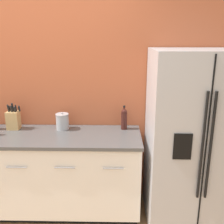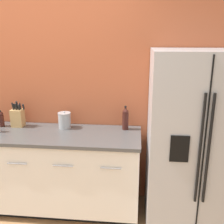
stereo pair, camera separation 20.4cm
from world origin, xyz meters
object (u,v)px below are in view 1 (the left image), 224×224
at_px(refrigerator, 193,140).
at_px(wine_bottle, 124,118).
at_px(knife_block, 13,120).
at_px(steel_canister, 62,121).

bearing_deg(refrigerator, wine_bottle, 160.23).
relative_size(knife_block, steel_canister, 1.52).
height_order(refrigerator, knife_block, refrigerator).
xyz_separation_m(refrigerator, wine_bottle, (-0.70, 0.25, 0.14)).
bearing_deg(steel_canister, wine_bottle, 1.49).
bearing_deg(refrigerator, steel_canister, 170.39).
height_order(knife_block, steel_canister, knife_block).
relative_size(refrigerator, knife_block, 6.14).
distance_m(knife_block, steel_canister, 0.54).
height_order(refrigerator, wine_bottle, refrigerator).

